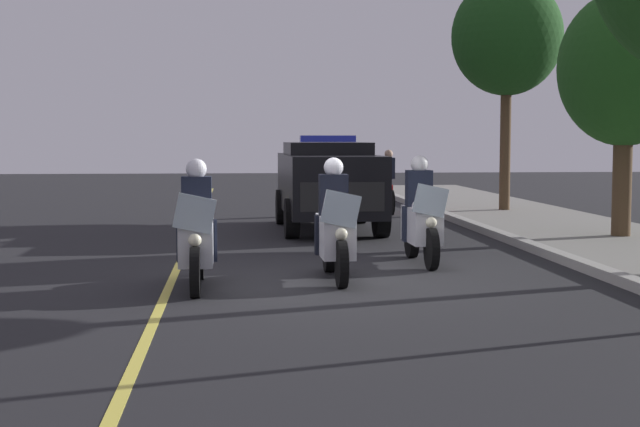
# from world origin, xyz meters

# --- Properties ---
(ground_plane) EXTENTS (80.00, 80.00, 0.00)m
(ground_plane) POSITION_xyz_m (0.00, 0.00, 0.00)
(ground_plane) COLOR black
(curb_strip) EXTENTS (48.00, 0.24, 0.15)m
(curb_strip) POSITION_xyz_m (0.00, 4.01, 0.07)
(curb_strip) COLOR #9E9B93
(curb_strip) RESTS_ON ground
(lane_stripe_center) EXTENTS (48.00, 0.12, 0.01)m
(lane_stripe_center) POSITION_xyz_m (0.00, -2.12, 0.00)
(lane_stripe_center) COLOR #E0D14C
(lane_stripe_center) RESTS_ON ground
(police_motorcycle_lead_left) EXTENTS (2.14, 0.56, 1.72)m
(police_motorcycle_lead_left) POSITION_xyz_m (0.45, -1.74, 0.70)
(police_motorcycle_lead_left) COLOR black
(police_motorcycle_lead_left) RESTS_ON ground
(police_motorcycle_lead_right) EXTENTS (2.14, 0.56, 1.72)m
(police_motorcycle_lead_right) POSITION_xyz_m (-0.11, 0.17, 0.70)
(police_motorcycle_lead_right) COLOR black
(police_motorcycle_lead_right) RESTS_ON ground
(police_motorcycle_trailing) EXTENTS (2.14, 0.56, 1.72)m
(police_motorcycle_trailing) POSITION_xyz_m (-1.65, 1.72, 0.70)
(police_motorcycle_trailing) COLOR black
(police_motorcycle_trailing) RESTS_ON ground
(police_suv) EXTENTS (4.93, 2.12, 2.05)m
(police_suv) POSITION_xyz_m (-7.08, 0.78, 1.07)
(police_suv) COLOR black
(police_suv) RESTS_ON ground
(cyclist_background) EXTENTS (1.76, 0.32, 1.69)m
(cyclist_background) POSITION_xyz_m (-11.34, 2.82, 0.84)
(cyclist_background) COLOR black
(cyclist_background) RESTS_ON ground
(tree_far_back) EXTENTS (2.56, 2.56, 4.74)m
(tree_far_back) POSITION_xyz_m (-4.50, 6.25, 3.31)
(tree_far_back) COLOR #4C3823
(tree_far_back) RESTS_ON sidewalk_strip
(tree_behind_suv) EXTENTS (2.90, 2.90, 6.10)m
(tree_behind_suv) POSITION_xyz_m (-11.11, 5.90, 4.63)
(tree_behind_suv) COLOR #4C3823
(tree_behind_suv) RESTS_ON sidewalk_strip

